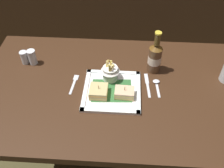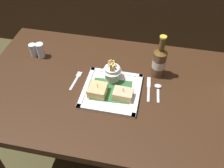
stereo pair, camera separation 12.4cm
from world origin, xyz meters
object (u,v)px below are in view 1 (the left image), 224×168
object	(u,v)px
beer_bottle	(155,57)
sandwich_half_right	(124,93)
spoon	(157,84)
salt_shaker	(25,58)
fork	(74,83)
dining_table	(112,102)
pepper_shaker	(32,58)
fries_cup	(110,71)
square_plate	(112,91)
sandwich_half_left	(99,91)
knife	(147,84)

from	to	relation	value
beer_bottle	sandwich_half_right	bearing A→B (deg)	-125.72
spoon	salt_shaker	xyz separation A→B (m)	(-0.70, 0.12, 0.03)
fork	salt_shaker	bearing A→B (deg)	154.13
sandwich_half_right	spoon	size ratio (longest dim) A/B	0.79
sandwich_half_right	beer_bottle	world-z (taller)	beer_bottle
dining_table	sandwich_half_right	distance (m)	0.16
dining_table	spoon	size ratio (longest dim) A/B	11.23
pepper_shaker	beer_bottle	bearing A→B (deg)	-1.27
fries_cup	fork	bearing A→B (deg)	-169.32
dining_table	beer_bottle	bearing A→B (deg)	34.67
square_plate	spoon	bearing A→B (deg)	16.65
beer_bottle	fork	distance (m)	0.43
sandwich_half_left	sandwich_half_right	world-z (taller)	sandwich_half_left
sandwich_half_left	spoon	distance (m)	0.30
knife	dining_table	bearing A→B (deg)	-169.07
sandwich_half_right	spoon	distance (m)	0.19
sandwich_half_left	pepper_shaker	bearing A→B (deg)	150.13
fries_cup	salt_shaker	world-z (taller)	fries_cup
dining_table	pepper_shaker	distance (m)	0.49
knife	spoon	world-z (taller)	spoon
dining_table	sandwich_half_right	bearing A→B (deg)	-43.34
knife	sandwich_half_right	bearing A→B (deg)	-140.64
knife	pepper_shaker	xyz separation A→B (m)	(-0.61, 0.12, 0.04)
fork	salt_shaker	xyz separation A→B (m)	(-0.29, 0.14, 0.03)
salt_shaker	pepper_shaker	xyz separation A→B (m)	(0.04, -0.00, 0.00)
fries_cup	fork	distance (m)	0.19
salt_shaker	sandwich_half_left	bearing A→B (deg)	-27.24
sandwich_half_left	spoon	size ratio (longest dim) A/B	0.73
square_plate	pepper_shaker	size ratio (longest dim) A/B	3.27
spoon	pepper_shaker	size ratio (longest dim) A/B	1.43
dining_table	spoon	xyz separation A→B (m)	(0.22, 0.04, 0.11)
fries_cup	knife	world-z (taller)	fries_cup
sandwich_half_left	fork	bearing A→B (deg)	149.90
fries_cup	spoon	size ratio (longest dim) A/B	0.96
beer_bottle	pepper_shaker	distance (m)	0.65
beer_bottle	salt_shaker	distance (m)	0.69
fork	salt_shaker	distance (m)	0.32
square_plate	fork	bearing A→B (deg)	166.35
pepper_shaker	fries_cup	bearing A→B (deg)	-13.98
dining_table	salt_shaker	size ratio (longest dim) A/B	18.24
dining_table	fries_cup	world-z (taller)	fries_cup
spoon	beer_bottle	bearing A→B (deg)	96.97
sandwich_half_right	pepper_shaker	distance (m)	0.54
square_plate	salt_shaker	size ratio (longest dim) A/B	3.72
fries_cup	spoon	distance (m)	0.24
square_plate	fries_cup	size ratio (longest dim) A/B	2.38
dining_table	square_plate	world-z (taller)	square_plate
sandwich_half_left	sandwich_half_right	size ratio (longest dim) A/B	0.93
dining_table	fork	size ratio (longest dim) A/B	9.83
fries_cup	pepper_shaker	bearing A→B (deg)	166.02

